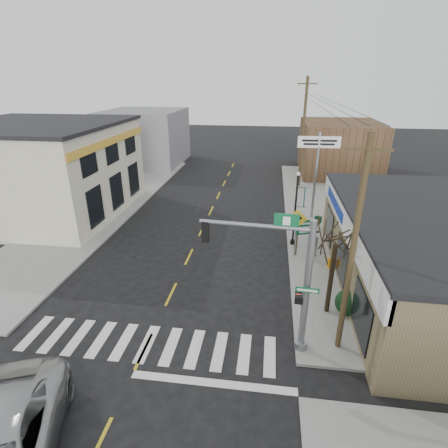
# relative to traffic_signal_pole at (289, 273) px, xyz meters

# --- Properties ---
(ground) EXTENTS (140.00, 140.00, 0.00)m
(ground) POSITION_rel_traffic_signal_pole_xyz_m (-5.53, -0.91, -3.50)
(ground) COLOR black
(ground) RESTS_ON ground
(sidewalk_right) EXTENTS (6.00, 38.00, 0.13)m
(sidewalk_right) POSITION_rel_traffic_signal_pole_xyz_m (3.47, 12.09, -3.44)
(sidewalk_right) COLOR gray
(sidewalk_right) RESTS_ON ground
(sidewalk_left) EXTENTS (6.00, 38.00, 0.13)m
(sidewalk_left) POSITION_rel_traffic_signal_pole_xyz_m (-14.53, 12.09, -3.44)
(sidewalk_left) COLOR gray
(sidewalk_left) RESTS_ON ground
(center_line) EXTENTS (0.12, 56.00, 0.01)m
(center_line) POSITION_rel_traffic_signal_pole_xyz_m (-5.53, 7.09, -3.50)
(center_line) COLOR gold
(center_line) RESTS_ON ground
(crosswalk) EXTENTS (11.00, 2.20, 0.01)m
(crosswalk) POSITION_rel_traffic_signal_pole_xyz_m (-5.53, -0.51, -3.50)
(crosswalk) COLOR silver
(crosswalk) RESTS_ON ground
(left_building) EXTENTS (12.00, 12.00, 6.80)m
(left_building) POSITION_rel_traffic_signal_pole_xyz_m (-18.53, 13.09, -0.10)
(left_building) COLOR beige
(left_building) RESTS_ON ground
(bldg_distant_right) EXTENTS (8.00, 10.00, 5.60)m
(bldg_distant_right) POSITION_rel_traffic_signal_pole_xyz_m (6.47, 29.09, -0.70)
(bldg_distant_right) COLOR brown
(bldg_distant_right) RESTS_ON ground
(bldg_distant_left) EXTENTS (9.00, 10.00, 6.40)m
(bldg_distant_left) POSITION_rel_traffic_signal_pole_xyz_m (-16.53, 31.09, -0.30)
(bldg_distant_left) COLOR slate
(bldg_distant_left) RESTS_ON ground
(traffic_signal_pole) EXTENTS (4.46, 0.37, 5.65)m
(traffic_signal_pole) POSITION_rel_traffic_signal_pole_xyz_m (0.00, 0.00, 0.00)
(traffic_signal_pole) COLOR gray
(traffic_signal_pole) RESTS_ON sidewalk_right
(guide_sign) EXTENTS (1.44, 0.13, 2.51)m
(guide_sign) POSITION_rel_traffic_signal_pole_xyz_m (1.48, 7.95, -1.73)
(guide_sign) COLOR #473921
(guide_sign) RESTS_ON sidewalk_right
(fire_hydrant) EXTENTS (0.20, 0.20, 0.65)m
(fire_hydrant) POSITION_rel_traffic_signal_pole_xyz_m (2.67, 6.63, -3.02)
(fire_hydrant) COLOR orange
(fire_hydrant) RESTS_ON sidewalk_right
(ped_crossing_sign) EXTENTS (1.19, 0.08, 3.05)m
(ped_crossing_sign) POSITION_rel_traffic_signal_pole_xyz_m (0.77, 7.70, -1.31)
(ped_crossing_sign) COLOR gray
(ped_crossing_sign) RESTS_ON sidewalk_right
(lamp_post) EXTENTS (0.62, 0.49, 4.76)m
(lamp_post) POSITION_rel_traffic_signal_pole_xyz_m (0.83, 9.47, -0.60)
(lamp_post) COLOR black
(lamp_post) RESTS_ON sidewalk_right
(dance_center_sign) EXTENTS (3.01, 0.19, 6.39)m
(dance_center_sign) POSITION_rel_traffic_signal_pole_xyz_m (2.43, 14.44, 1.47)
(dance_center_sign) COLOR gray
(dance_center_sign) RESTS_ON sidewalk_right
(bare_tree) EXTENTS (2.55, 2.55, 5.10)m
(bare_tree) POSITION_rel_traffic_signal_pole_xyz_m (2.03, 2.58, 0.64)
(bare_tree) COLOR black
(bare_tree) RESTS_ON sidewalk_right
(shrub_front) EXTENTS (1.22, 1.22, 0.92)m
(shrub_front) POSITION_rel_traffic_signal_pole_xyz_m (2.98, 2.68, -2.91)
(shrub_front) COLOR #1A3714
(shrub_front) RESTS_ON sidewalk_right
(shrub_back) EXTENTS (1.14, 1.14, 0.86)m
(shrub_back) POSITION_rel_traffic_signal_pole_xyz_m (4.66, 8.36, -2.94)
(shrub_back) COLOR black
(shrub_back) RESTS_ON sidewalk_right
(utility_pole_near) EXTENTS (1.46, 0.22, 8.41)m
(utility_pole_near) POSITION_rel_traffic_signal_pole_xyz_m (2.16, 0.30, 0.94)
(utility_pole_near) COLOR #443324
(utility_pole_near) RESTS_ON sidewalk_right
(utility_pole_far) EXTENTS (1.75, 0.26, 10.06)m
(utility_pole_far) POSITION_rel_traffic_signal_pole_xyz_m (1.97, 22.98, 1.79)
(utility_pole_far) COLOR #43331C
(utility_pole_far) RESTS_ON sidewalk_right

